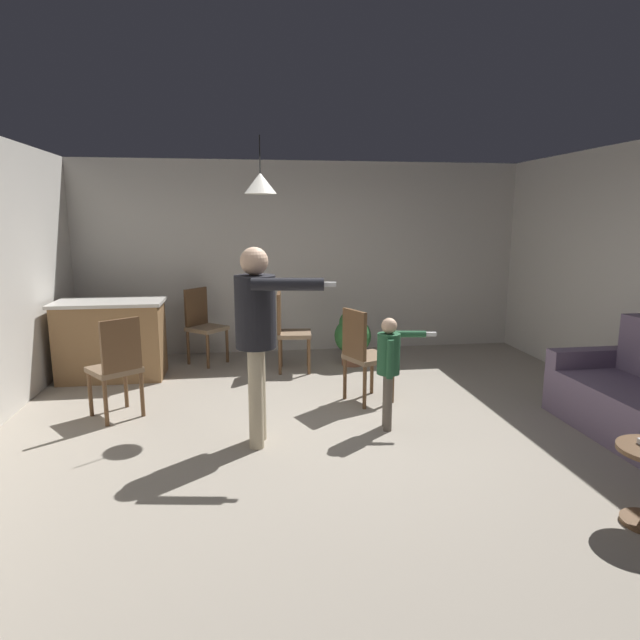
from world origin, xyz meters
The scene contains 11 objects.
ground centered at (0.00, 0.00, 0.00)m, with size 7.68×7.68×0.00m, color #9E9384.
wall_back centered at (0.00, 3.20, 1.35)m, with size 6.40×0.10×2.70m, color beige.
kitchen_counter centered at (-2.45, 2.08, 0.48)m, with size 1.26×0.66×0.95m.
person_adult centered at (-0.75, -0.10, 1.05)m, with size 0.80×0.58×1.69m.
person_child centered at (0.44, 0.07, 0.65)m, with size 0.57×0.30×1.04m.
dining_chair_by_counter centered at (-0.31, 2.10, 0.55)m, with size 0.46×0.46×1.00m.
dining_chair_near_wall centered at (0.36, 0.80, 0.55)m, with size 0.55×0.55×1.00m.
dining_chair_centre_back centered at (-2.08, 0.68, 0.55)m, with size 0.59×0.59×1.00m.
dining_chair_spare centered at (-1.41, 2.64, 0.55)m, with size 0.59×0.59×1.00m.
potted_plant_corner centered at (0.55, 2.25, 0.41)m, with size 0.48×0.48×0.74m.
ceiling_light_pendant centered at (-0.67, 0.87, 2.25)m, with size 0.32×0.32×0.55m.
Camera 1 is at (-0.85, -4.49, 1.93)m, focal length 30.05 mm.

